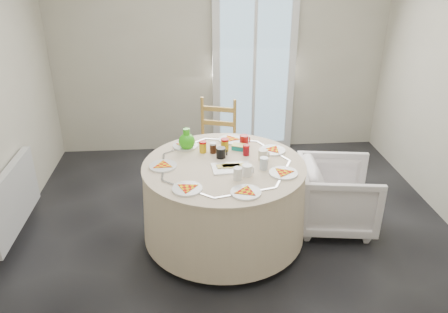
{
  "coord_description": "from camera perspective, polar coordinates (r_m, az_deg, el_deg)",
  "views": [
    {
      "loc": [
        -0.38,
        -3.2,
        2.34
      ],
      "look_at": [
        -0.12,
        0.03,
        0.8
      ],
      "focal_mm": 35.0,
      "sensor_mm": 36.0,
      "label": 1
    }
  ],
  "objects": [
    {
      "name": "cheese_platter",
      "position": [
        3.53,
        0.98,
        -0.96
      ],
      "size": [
        0.33,
        0.22,
        0.04
      ],
      "primitive_type": null,
      "rotation": [
        0.0,
        0.0,
        0.07
      ],
      "color": "silver",
      "rests_on": "table"
    },
    {
      "name": "green_pitcher",
      "position": [
        3.85,
        -4.92,
        2.91
      ],
      "size": [
        0.15,
        0.15,
        0.19
      ],
      "primitive_type": null,
      "rotation": [
        0.0,
        0.0,
        -0.05
      ],
      "color": "#2FB713",
      "rests_on": "table"
    },
    {
      "name": "place_settings",
      "position": [
        3.6,
        0.0,
        -0.43
      ],
      "size": [
        1.3,
        1.3,
        0.02
      ],
      "primitive_type": null,
      "rotation": [
        0.0,
        0.0,
        -0.06
      ],
      "color": "white",
      "rests_on": "table"
    },
    {
      "name": "jar_cluster",
      "position": [
        3.76,
        -0.09,
        1.63
      ],
      "size": [
        0.47,
        0.33,
        0.12
      ],
      "primitive_type": null,
      "rotation": [
        0.0,
        0.0,
        0.3
      ],
      "color": "#9A4515",
      "rests_on": "table"
    },
    {
      "name": "table",
      "position": [
        3.79,
        0.0,
        -5.81
      ],
      "size": [
        1.39,
        1.39,
        0.71
      ],
      "primitive_type": "cylinder",
      "color": "beige",
      "rests_on": "floor"
    },
    {
      "name": "armchair",
      "position": [
        4.08,
        14.58,
        -4.03
      ],
      "size": [
        0.71,
        0.75,
        0.69
      ],
      "primitive_type": "imported",
      "rotation": [
        0.0,
        0.0,
        1.43
      ],
      "color": "white",
      "rests_on": "floor"
    },
    {
      "name": "floor",
      "position": [
        3.98,
        1.73,
        -10.54
      ],
      "size": [
        4.0,
        4.0,
        0.0
      ],
      "primitive_type": "plane",
      "color": "black",
      "rests_on": "ground"
    },
    {
      "name": "butter_tub",
      "position": [
        3.86,
        1.96,
        1.7
      ],
      "size": [
        0.14,
        0.12,
        0.05
      ],
      "primitive_type": "cube",
      "rotation": [
        0.0,
        0.0,
        -0.39
      ],
      "color": "#0F8B86",
      "rests_on": "table"
    },
    {
      "name": "wooden_chair",
      "position": [
        4.63,
        -1.26,
        1.62
      ],
      "size": [
        0.52,
        0.51,
        0.93
      ],
      "primitive_type": null,
      "rotation": [
        0.0,
        0.0,
        -0.33
      ],
      "color": "#C69047",
      "rests_on": "floor"
    },
    {
      "name": "wall_back",
      "position": [
        5.32,
        -0.47,
        14.19
      ],
      "size": [
        4.0,
        0.02,
        2.6
      ],
      "primitive_type": "cube",
      "color": "#BCB5A3",
      "rests_on": "floor"
    },
    {
      "name": "glass_door",
      "position": [
        5.36,
        3.93,
        11.5
      ],
      "size": [
        1.0,
        0.08,
        2.1
      ],
      "primitive_type": "cube",
      "color": "silver",
      "rests_on": "floor"
    },
    {
      "name": "mugs_glasses",
      "position": [
        3.6,
        2.58,
        0.3
      ],
      "size": [
        0.61,
        0.61,
        0.11
      ],
      "primitive_type": null,
      "rotation": [
        0.0,
        0.0,
        0.01
      ],
      "color": "#A5A5A5",
      "rests_on": "table"
    },
    {
      "name": "radiator",
      "position": [
        4.22,
        -25.79,
        -4.99
      ],
      "size": [
        0.07,
        1.0,
        0.55
      ],
      "primitive_type": "cube",
      "color": "silver",
      "rests_on": "floor"
    }
  ]
}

